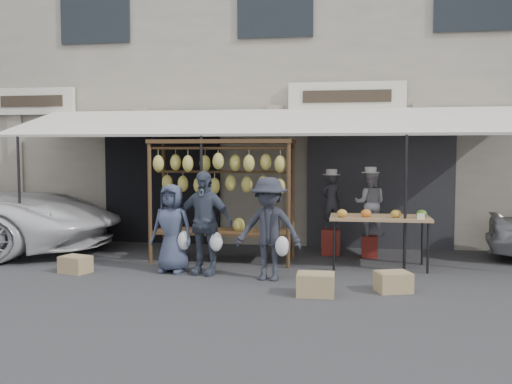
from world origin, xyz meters
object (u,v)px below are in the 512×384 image
at_px(produce_table, 380,219).
at_px(customer_left, 172,228).
at_px(vendor_left, 331,201).
at_px(crate_far, 75,265).
at_px(banana_rack, 222,176).
at_px(crate_near_a, 316,284).
at_px(vendor_right, 370,203).
at_px(customer_right, 269,229).
at_px(customer_mid, 204,223).
at_px(crate_near_b, 393,282).

bearing_deg(produce_table, customer_left, -165.08).
distance_m(vendor_left, crate_far, 4.87).
height_order(banana_rack, crate_near_a, banana_rack).
bearing_deg(customer_left, vendor_right, 37.72).
distance_m(customer_right, crate_far, 3.32).
bearing_deg(customer_mid, crate_near_a, -20.06).
relative_size(vendor_left, customer_right, 0.68).
relative_size(banana_rack, vendor_right, 2.10).
distance_m(banana_rack, vendor_right, 2.87).
xyz_separation_m(banana_rack, vendor_right, (2.68, 0.88, -0.53)).
bearing_deg(crate_far, crate_near_a, -11.93).
height_order(customer_mid, crate_near_a, customer_mid).
distance_m(vendor_left, customer_mid, 2.93).
xyz_separation_m(customer_right, crate_near_a, (0.79, -0.85, -0.65)).
relative_size(banana_rack, vendor_left, 2.36).
bearing_deg(vendor_left, crate_near_a, 70.11).
distance_m(crate_near_a, crate_near_b, 1.16).
height_order(produce_table, crate_near_a, produce_table).
bearing_deg(customer_mid, customer_right, -3.13).
height_order(banana_rack, vendor_left, banana_rack).
bearing_deg(crate_far, vendor_right, 24.21).
height_order(produce_table, crate_near_b, produce_table).
distance_m(vendor_right, customer_mid, 3.37).
bearing_deg(crate_near_b, produce_table, 93.70).
relative_size(customer_left, crate_far, 3.18).
bearing_deg(customer_mid, vendor_right, 45.49).
bearing_deg(crate_near_b, vendor_left, 109.01).
distance_m(customer_mid, crate_near_b, 3.17).
height_order(customer_mid, crate_near_b, customer_mid).
height_order(vendor_left, vendor_right, vendor_right).
height_order(banana_rack, vendor_right, banana_rack).
height_order(vendor_left, customer_right, customer_right).
height_order(banana_rack, produce_table, banana_rack).
bearing_deg(banana_rack, customer_right, -51.75).
xyz_separation_m(customer_left, crate_near_b, (3.55, -0.78, -0.60)).
relative_size(produce_table, customer_mid, 1.00).
bearing_deg(vendor_left, customer_right, 51.40).
distance_m(vendor_left, vendor_right, 0.76).
bearing_deg(produce_table, crate_near_b, -86.30).
xyz_separation_m(vendor_left, crate_near_b, (0.98, -2.85, -0.91)).
xyz_separation_m(customer_right, crate_near_b, (1.88, -0.47, -0.67)).
bearing_deg(vendor_right, produce_table, 103.13).
xyz_separation_m(customer_left, crate_near_a, (2.46, -1.17, -0.58)).
distance_m(customer_left, customer_mid, 0.57).
relative_size(customer_mid, crate_near_b, 3.56).
height_order(produce_table, customer_right, customer_right).
bearing_deg(banana_rack, produce_table, -1.80).
distance_m(vendor_right, crate_near_b, 2.82).
bearing_deg(customer_left, banana_rack, 65.98).
bearing_deg(customer_left, customer_right, -2.65).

